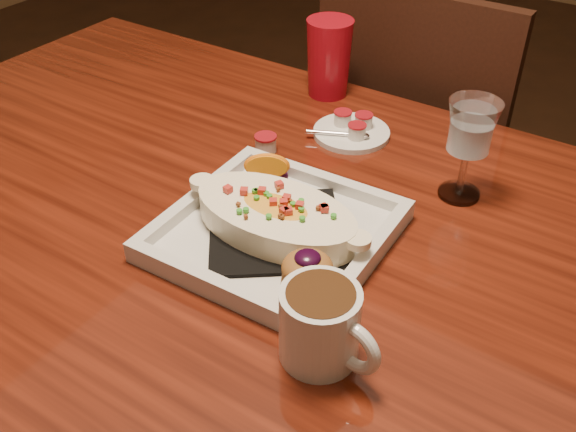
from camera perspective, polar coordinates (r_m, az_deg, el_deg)
The scene contains 8 objects.
table at distance 0.97m, azimuth -2.69°, elevation -4.64°, with size 1.50×0.90×0.75m.
chair_far at distance 1.51m, azimuth 11.64°, elevation 4.70°, with size 0.42×0.42×0.93m.
plate at distance 0.84m, azimuth -0.89°, elevation -0.96°, with size 0.29×0.29×0.08m.
coffee_mug at distance 0.69m, azimuth 3.04°, elevation -9.50°, with size 0.12×0.09×0.09m.
goblet at distance 0.93m, azimuth 15.92°, elevation 7.15°, with size 0.07×0.07×0.15m.
saucer at distance 1.10m, azimuth 5.63°, elevation 7.62°, with size 0.13×0.13×0.09m.
creamer_loose at distance 1.05m, azimuth -2.00°, elevation 6.48°, with size 0.04×0.04×0.03m.
red_tumbler at distance 1.21m, azimuth 3.66°, elevation 13.83°, with size 0.09×0.09×0.14m, color #9F0B19.
Camera 1 is at (0.44, -0.58, 1.30)m, focal length 40.00 mm.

